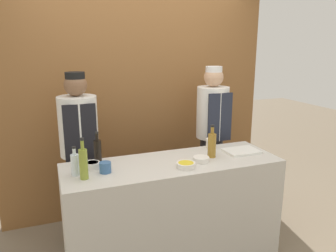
{
  "coord_description": "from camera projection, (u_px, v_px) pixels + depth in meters",
  "views": [
    {
      "loc": [
        -0.95,
        -2.38,
        1.87
      ],
      "look_at": [
        0.0,
        0.12,
        1.2
      ],
      "focal_mm": 35.0,
      "sensor_mm": 36.0,
      "label": 1
    }
  ],
  "objects": [
    {
      "name": "sauce_bowl_yellow",
      "position": [
        186.0,
        165.0,
        2.58
      ],
      "size": [
        0.15,
        0.15,
        0.04
      ],
      "color": "white",
      "rests_on": "counter"
    },
    {
      "name": "bottle_vinegar",
      "position": [
        212.0,
        144.0,
        2.82
      ],
      "size": [
        0.07,
        0.07,
        0.29
      ],
      "color": "olive",
      "rests_on": "counter"
    },
    {
      "name": "bottle_clear",
      "position": [
        75.0,
        164.0,
        2.43
      ],
      "size": [
        0.06,
        0.06,
        0.22
      ],
      "color": "silver",
      "rests_on": "counter"
    },
    {
      "name": "sauce_bowl_orange",
      "position": [
        93.0,
        165.0,
        2.57
      ],
      "size": [
        0.12,
        0.12,
        0.05
      ],
      "color": "white",
      "rests_on": "counter"
    },
    {
      "name": "bottle_soy",
      "position": [
        98.0,
        150.0,
        2.69
      ],
      "size": [
        0.06,
        0.06,
        0.26
      ],
      "color": "black",
      "rests_on": "counter"
    },
    {
      "name": "cabinet_wall",
      "position": [
        137.0,
        106.0,
        3.66
      ],
      "size": [
        2.97,
        0.18,
        2.4
      ],
      "color": "brown",
      "rests_on": "ground_plane"
    },
    {
      "name": "cutting_board",
      "position": [
        242.0,
        151.0,
        2.97
      ],
      "size": [
        0.3,
        0.23,
        0.02
      ],
      "color": "white",
      "rests_on": "counter"
    },
    {
      "name": "cup_cream",
      "position": [
        210.0,
        143.0,
        3.07
      ],
      "size": [
        0.07,
        0.07,
        0.1
      ],
      "color": "silver",
      "rests_on": "counter"
    },
    {
      "name": "chef_right",
      "position": [
        212.0,
        137.0,
        3.51
      ],
      "size": [
        0.34,
        0.34,
        1.65
      ],
      "color": "#28282D",
      "rests_on": "ground_plane"
    },
    {
      "name": "chef_left",
      "position": [
        80.0,
        153.0,
        3.04
      ],
      "size": [
        0.35,
        0.35,
        1.63
      ],
      "color": "#28282D",
      "rests_on": "ground_plane"
    },
    {
      "name": "bottle_oil",
      "position": [
        83.0,
        163.0,
        2.35
      ],
      "size": [
        0.06,
        0.06,
        0.31
      ],
      "color": "olive",
      "rests_on": "counter"
    },
    {
      "name": "counter",
      "position": [
        173.0,
        212.0,
        2.83
      ],
      "size": [
        1.81,
        0.61,
        0.92
      ],
      "color": "beige",
      "rests_on": "ground_plane"
    },
    {
      "name": "cup_blue",
      "position": [
        105.0,
        167.0,
        2.49
      ],
      "size": [
        0.09,
        0.09,
        0.08
      ],
      "color": "#386093",
      "rests_on": "counter"
    },
    {
      "name": "sauce_bowl_purple",
      "position": [
        201.0,
        159.0,
        2.72
      ],
      "size": [
        0.14,
        0.14,
        0.04
      ],
      "color": "white",
      "rests_on": "counter"
    }
  ]
}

